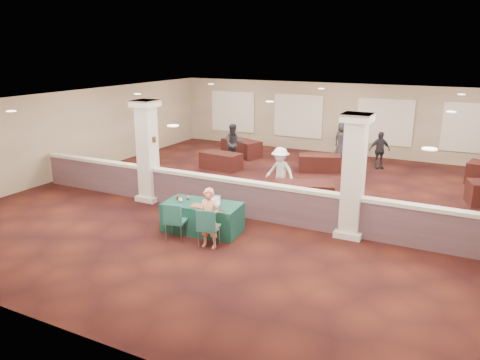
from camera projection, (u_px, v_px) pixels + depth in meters
The scene contains 30 objects.
ground at pixel (268, 202), 14.87m from camera, with size 16.00×16.00×0.00m, color #401810.
wall_back at pixel (340, 119), 21.27m from camera, with size 16.00×0.04×3.20m, color #86755C.
wall_front at pixel (70, 249), 7.59m from camera, with size 16.00×0.04×3.20m, color #86755C.
wall_left at pixel (78, 132), 17.94m from camera, with size 0.04×16.00×3.20m, color #86755C.
ceiling at pixel (270, 101), 13.99m from camera, with size 16.00×16.00×0.02m, color white.
partition_wall at pixel (247, 198), 13.43m from camera, with size 15.60×0.28×1.10m.
column_left at pixel (148, 150), 14.67m from camera, with size 0.72×0.72×3.20m.
column_right at pixel (353, 175), 11.82m from camera, with size 0.72×0.72×3.20m.
sconce_left at pixel (140, 138), 14.70m from camera, with size 0.12×0.12×0.18m.
sconce_right at pixel (154, 140), 14.45m from camera, with size 0.12×0.12×0.18m.
near_table at pixel (203, 217), 12.45m from camera, with size 2.04×1.02×0.78m, color #113E2E.
conf_chair_main at pixel (207, 225), 11.37m from camera, with size 0.60×0.60×1.00m.
conf_chair_side at pixel (175, 219), 11.79m from camera, with size 0.59×0.60×1.00m.
woman at pixel (209, 218), 11.35m from camera, with size 0.54×0.36×1.51m, color #F9936C.
far_table_front_left at pixel (221, 161), 18.84m from camera, with size 1.64×0.82×0.66m, color black.
far_table_front_center at pixel (304, 194), 14.54m from camera, with size 1.77×0.88×0.72m, color black.
far_table_back_left at pixel (241, 148), 21.03m from camera, with size 1.82×0.91×0.74m, color black.
far_table_back_center at pixel (319, 163), 18.50m from camera, with size 1.62×0.81×0.66m, color black.
attendee_a at pixel (234, 144), 19.53m from camera, with size 0.81×0.45×1.68m, color black.
attendee_b at pixel (280, 172), 15.36m from camera, with size 1.04×0.48×1.62m, color silver.
attendee_c at pixel (379, 150), 18.81m from camera, with size 0.88×0.42×1.51m, color black.
attendee_d at pixel (342, 141), 20.44m from camera, with size 0.80×0.43×1.62m, color black.
laptop_base at pixel (213, 205), 12.18m from camera, with size 0.35×0.25×0.02m, color silver.
laptop_screen at pixel (214, 199), 12.25m from camera, with size 0.35×0.01×0.24m, color silver.
screen_glow at pixel (214, 200), 12.25m from camera, with size 0.32×0.00×0.20m, color #B0BFD3.
knitting at pixel (200, 206), 12.08m from camera, with size 0.43×0.32×0.03m, color #B5551D.
yarn_cream at pixel (180, 200), 12.44m from camera, with size 0.12×0.12×0.12m, color beige.
yarn_red at pixel (178, 198), 12.64m from camera, with size 0.11×0.11×0.11m, color #5B1219.
yarn_grey at pixel (188, 198), 12.61m from camera, with size 0.11×0.11×0.11m, color #48484D.
scissors at pixel (222, 210), 11.83m from camera, with size 0.13×0.03×0.01m, color red.
Camera 1 is at (5.65, -12.95, 4.77)m, focal length 35.00 mm.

